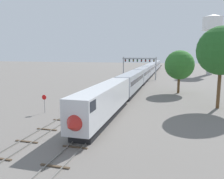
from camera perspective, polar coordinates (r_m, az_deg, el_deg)
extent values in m
plane|color=slate|center=(29.29, -8.05, -9.34)|extent=(400.00, 400.00, 0.00)
cube|color=slate|center=(86.58, 8.37, 2.93)|extent=(0.07, 200.00, 0.16)
cube|color=slate|center=(86.43, 9.32, 2.89)|extent=(0.07, 200.00, 0.16)
cube|color=#473828|center=(20.15, -14.15, -18.24)|extent=(2.60, 0.24, 0.10)
cube|color=#473828|center=(23.37, -9.27, -14.11)|extent=(2.60, 0.24, 0.10)
cube|color=#473828|center=(26.81, -5.72, -10.94)|extent=(2.60, 0.24, 0.10)
cube|color=#473828|center=(30.38, -3.05, -8.48)|extent=(2.60, 0.24, 0.10)
cube|color=#473828|center=(34.05, -0.97, -6.52)|extent=(2.60, 0.24, 0.10)
cube|color=#473828|center=(37.79, 0.69, -4.95)|extent=(2.60, 0.24, 0.10)
cube|color=#473828|center=(41.57, 2.04, -3.65)|extent=(2.60, 0.24, 0.10)
cube|color=#473828|center=(45.39, 3.17, -2.57)|extent=(2.60, 0.24, 0.10)
cube|color=#473828|center=(49.24, 4.11, -1.66)|extent=(2.60, 0.24, 0.10)
cube|color=#473828|center=(53.12, 4.92, -0.88)|extent=(2.60, 0.24, 0.10)
cube|color=#473828|center=(57.01, 5.62, -0.21)|extent=(2.60, 0.24, 0.10)
cube|color=#473828|center=(60.91, 6.23, 0.38)|extent=(2.60, 0.24, 0.10)
cube|color=#473828|center=(64.83, 6.77, 0.89)|extent=(2.60, 0.24, 0.10)
cube|color=#473828|center=(68.75, 7.24, 1.35)|extent=(2.60, 0.24, 0.10)
cube|color=#473828|center=(72.69, 7.66, 1.76)|extent=(2.60, 0.24, 0.10)
cube|color=#473828|center=(76.63, 8.04, 2.12)|extent=(2.60, 0.24, 0.10)
cube|color=#473828|center=(80.57, 8.39, 2.45)|extent=(2.60, 0.24, 0.10)
cube|color=#473828|center=(84.53, 8.70, 2.75)|extent=(2.60, 0.24, 0.10)
cube|color=#473828|center=(88.48, 8.98, 3.02)|extent=(2.60, 0.24, 0.10)
cube|color=#473828|center=(92.44, 9.24, 3.27)|extent=(2.60, 0.24, 0.10)
cube|color=#473828|center=(96.40, 9.48, 3.50)|extent=(2.60, 0.24, 0.10)
cube|color=#473828|center=(100.37, 9.70, 3.71)|extent=(2.60, 0.24, 0.10)
cube|color=#473828|center=(104.34, 9.90, 3.91)|extent=(2.60, 0.24, 0.10)
cube|color=#473828|center=(108.31, 10.09, 4.09)|extent=(2.60, 0.24, 0.10)
cube|color=#473828|center=(112.28, 10.26, 4.25)|extent=(2.60, 0.24, 0.10)
cube|color=#473828|center=(116.26, 10.43, 4.41)|extent=(2.60, 0.24, 0.10)
cube|color=#473828|center=(120.23, 10.58, 4.55)|extent=(2.60, 0.24, 0.10)
cube|color=#473828|center=(124.21, 10.72, 4.69)|extent=(2.60, 0.24, 0.10)
cube|color=#473828|center=(128.19, 10.86, 4.82)|extent=(2.60, 0.24, 0.10)
cube|color=#473828|center=(132.17, 10.98, 4.94)|extent=(2.60, 0.24, 0.10)
cube|color=#473828|center=(136.15, 11.10, 5.05)|extent=(2.60, 0.24, 0.10)
cube|color=#473828|center=(140.14, 11.21, 5.16)|extent=(2.60, 0.24, 0.10)
cube|color=#473828|center=(144.12, 11.32, 5.26)|extent=(2.60, 0.24, 0.10)
cube|color=#473828|center=(148.10, 11.42, 5.35)|extent=(2.60, 0.24, 0.10)
cube|color=#473828|center=(152.09, 11.51, 5.44)|extent=(2.60, 0.24, 0.10)
cube|color=#473828|center=(156.08, 11.60, 5.53)|extent=(2.60, 0.24, 0.10)
cube|color=#473828|center=(160.06, 11.69, 5.61)|extent=(2.60, 0.24, 0.10)
cube|color=#473828|center=(164.05, 11.77, 5.69)|extent=(2.60, 0.24, 0.10)
cube|color=#473828|center=(168.04, 11.85, 5.76)|extent=(2.60, 0.24, 0.10)
cube|color=#473828|center=(172.03, 11.92, 5.83)|extent=(2.60, 0.24, 0.10)
cube|color=#473828|center=(176.02, 11.99, 5.90)|extent=(2.60, 0.24, 0.10)
cube|color=#473828|center=(180.00, 12.06, 5.96)|extent=(2.60, 0.24, 0.10)
cube|color=#473828|center=(183.99, 12.12, 6.02)|extent=(2.60, 0.24, 0.10)
cube|color=slate|center=(67.90, 1.81, 1.35)|extent=(0.07, 160.00, 0.16)
cube|color=slate|center=(67.59, 2.99, 1.30)|extent=(0.07, 160.00, 0.16)
cube|color=#473828|center=(25.99, -20.67, -12.16)|extent=(2.60, 0.24, 0.10)
cube|color=#473828|center=(29.11, -16.06, -9.62)|extent=(2.60, 0.24, 0.10)
cube|color=#473828|center=(32.43, -12.42, -7.54)|extent=(2.60, 0.24, 0.10)
cube|color=#473828|center=(35.89, -9.49, -5.83)|extent=(2.60, 0.24, 0.10)
cube|color=#473828|center=(39.46, -7.10, -4.41)|extent=(2.60, 0.24, 0.10)
cube|color=#473828|center=(43.09, -5.12, -3.23)|extent=(2.60, 0.24, 0.10)
cube|color=#473828|center=(46.79, -3.45, -2.22)|extent=(2.60, 0.24, 0.10)
cube|color=#473828|center=(50.54, -2.02, -1.37)|extent=(2.60, 0.24, 0.10)
cube|color=#473828|center=(54.32, -0.80, -0.63)|extent=(2.60, 0.24, 0.10)
cube|color=#473828|center=(58.13, 0.27, 0.01)|extent=(2.60, 0.24, 0.10)
cube|color=#473828|center=(61.96, 1.20, 0.58)|extent=(2.60, 0.24, 0.10)
cube|color=#473828|center=(65.81, 2.02, 1.07)|extent=(2.60, 0.24, 0.10)
cube|color=#473828|center=(69.68, 2.75, 1.51)|extent=(2.60, 0.24, 0.10)
cube|color=#473828|center=(73.57, 3.41, 1.91)|extent=(2.60, 0.24, 0.10)
cube|color=#473828|center=(77.46, 4.00, 2.26)|extent=(2.60, 0.24, 0.10)
cube|color=#473828|center=(81.37, 4.53, 2.59)|extent=(2.60, 0.24, 0.10)
cube|color=#473828|center=(85.28, 5.02, 2.88)|extent=(2.60, 0.24, 0.10)
cube|color=#473828|center=(89.21, 5.46, 3.14)|extent=(2.60, 0.24, 0.10)
cube|color=#473828|center=(93.14, 5.87, 3.39)|extent=(2.60, 0.24, 0.10)
cube|color=#473828|center=(97.07, 6.24, 3.61)|extent=(2.60, 0.24, 0.10)
cube|color=#473828|center=(101.01, 6.59, 3.81)|extent=(2.60, 0.24, 0.10)
cube|color=#473828|center=(104.95, 6.90, 4.00)|extent=(2.60, 0.24, 0.10)
cube|color=#473828|center=(108.90, 7.20, 4.18)|extent=(2.60, 0.24, 0.10)
cube|color=#473828|center=(112.85, 7.47, 4.34)|extent=(2.60, 0.24, 0.10)
cube|color=#473828|center=(116.81, 7.73, 4.50)|extent=(2.60, 0.24, 0.10)
cube|color=#473828|center=(120.77, 7.97, 4.64)|extent=(2.60, 0.24, 0.10)
cube|color=#473828|center=(124.73, 8.19, 4.77)|extent=(2.60, 0.24, 0.10)
cube|color=#473828|center=(128.69, 8.40, 4.90)|extent=(2.60, 0.24, 0.10)
cube|color=#473828|center=(132.66, 8.60, 5.02)|extent=(2.60, 0.24, 0.10)
cube|color=#473828|center=(136.63, 8.79, 5.13)|extent=(2.60, 0.24, 0.10)
cube|color=#473828|center=(140.59, 8.97, 5.23)|extent=(2.60, 0.24, 0.10)
cube|color=#473828|center=(144.57, 9.13, 5.33)|extent=(2.60, 0.24, 0.10)
cube|color=silver|center=(31.78, -1.83, -2.37)|extent=(3.00, 20.56, 3.80)
cone|color=#B2231E|center=(22.35, -9.64, -8.51)|extent=(2.88, 2.60, 2.88)
cube|color=black|center=(23.19, -8.31, -3.89)|extent=(3.04, 1.80, 1.10)
cube|color=black|center=(32.34, -1.81, -6.54)|extent=(2.52, 18.51, 1.00)
cube|color=#9EA3AD|center=(52.55, 4.94, 2.15)|extent=(3.00, 20.56, 3.80)
cube|color=black|center=(52.50, 4.94, 2.58)|extent=(3.04, 18.92, 0.90)
cube|color=black|center=(52.89, 4.90, -0.43)|extent=(2.52, 18.51, 1.00)
cube|color=#9EA3AD|center=(73.78, 7.85, 4.09)|extent=(3.00, 20.56, 3.80)
cube|color=black|center=(73.74, 7.86, 4.40)|extent=(3.04, 18.92, 0.90)
cube|color=black|center=(74.02, 7.81, 2.24)|extent=(2.52, 18.51, 1.00)
cube|color=#9EA3AD|center=(95.16, 9.46, 5.15)|extent=(3.00, 20.56, 3.80)
cube|color=black|center=(95.13, 9.47, 5.39)|extent=(3.04, 18.92, 0.90)
cube|color=black|center=(95.35, 9.43, 3.71)|extent=(2.52, 18.51, 1.00)
cube|color=#9EA3AD|center=(116.60, 10.49, 5.82)|extent=(3.00, 20.56, 3.80)
cube|color=black|center=(116.58, 10.49, 6.02)|extent=(3.04, 18.92, 0.90)
cube|color=black|center=(116.76, 10.45, 4.65)|extent=(2.52, 18.51, 1.00)
cube|color=#9EA3AD|center=(138.09, 11.20, 6.29)|extent=(3.00, 20.56, 3.80)
cube|color=black|center=(138.07, 11.20, 6.45)|extent=(3.04, 18.92, 0.90)
cube|color=black|center=(138.22, 11.17, 5.29)|extent=(2.52, 18.51, 1.00)
cylinder|color=#999BA0|center=(81.74, 2.87, 5.42)|extent=(0.36, 0.36, 8.03)
cylinder|color=#999BA0|center=(80.14, 10.97, 5.20)|extent=(0.36, 0.36, 8.03)
cube|color=#999BA0|center=(80.59, 6.93, 7.75)|extent=(12.10, 0.36, 0.50)
cube|color=black|center=(81.51, 3.39, 7.32)|extent=(0.44, 0.32, 0.90)
sphere|color=red|center=(81.33, 3.36, 7.31)|extent=(0.28, 0.28, 0.28)
cube|color=black|center=(81.24, 4.39, 7.30)|extent=(0.44, 0.32, 0.90)
sphere|color=green|center=(81.05, 4.37, 7.30)|extent=(0.28, 0.28, 0.28)
cube|color=black|center=(80.99, 5.40, 7.28)|extent=(0.44, 0.32, 0.90)
sphere|color=yellow|center=(80.80, 5.38, 7.28)|extent=(0.28, 0.28, 0.28)
cube|color=black|center=(80.76, 6.41, 7.26)|extent=(0.44, 0.32, 0.90)
sphere|color=green|center=(80.58, 6.39, 7.26)|extent=(0.28, 0.28, 0.28)
cube|color=black|center=(80.56, 7.43, 7.24)|extent=(0.44, 0.32, 0.90)
sphere|color=red|center=(80.38, 7.41, 7.23)|extent=(0.28, 0.28, 0.28)
cube|color=black|center=(80.39, 8.46, 7.21)|extent=(0.44, 0.32, 0.90)
sphere|color=red|center=(80.20, 8.44, 7.21)|extent=(0.28, 0.28, 0.28)
cube|color=black|center=(80.24, 9.48, 7.18)|extent=(0.44, 0.32, 0.90)
sphere|color=red|center=(80.05, 9.47, 7.18)|extent=(0.28, 0.28, 0.28)
cube|color=black|center=(80.12, 10.51, 7.15)|extent=(0.44, 0.32, 0.90)
sphere|color=yellow|center=(79.93, 10.50, 7.15)|extent=(0.28, 0.28, 0.28)
cylinder|color=beige|center=(107.79, 23.52, 8.48)|extent=(2.60, 2.60, 18.97)
cylinder|color=white|center=(108.50, 23.94, 14.90)|extent=(8.06, 8.06, 5.33)
cone|color=white|center=(108.92, 24.06, 16.60)|extent=(8.22, 8.22, 1.20)
cylinder|color=gray|center=(36.85, -16.60, -4.02)|extent=(0.08, 0.08, 2.20)
cylinder|color=red|center=(36.55, -16.71, -1.88)|extent=(0.76, 0.03, 0.76)
cylinder|color=brown|center=(55.05, 16.40, 1.30)|extent=(0.56, 0.56, 4.23)
sphere|color=#2D6B28|center=(54.65, 16.61, 5.94)|extent=(6.71, 6.71, 6.71)
cylinder|color=brown|center=(41.97, 25.28, 0.28)|extent=(0.56, 0.56, 6.85)
sphere|color=#235B23|center=(41.57, 25.86, 8.80)|extent=(8.01, 8.01, 8.01)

